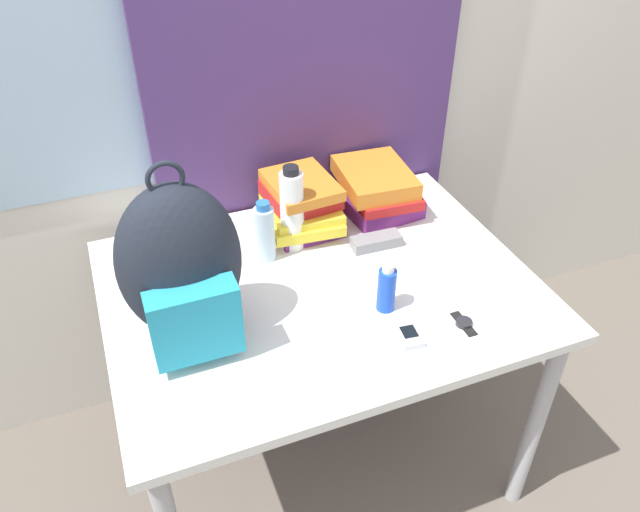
% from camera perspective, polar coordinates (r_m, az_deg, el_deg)
% --- Properties ---
extents(wall_back, '(6.00, 0.06, 2.50)m').
position_cam_1_polar(wall_back, '(1.94, -6.14, 18.08)').
color(wall_back, silver).
rests_on(wall_back, ground_plane).
extents(curtain_blue, '(1.00, 0.04, 2.50)m').
position_cam_1_polar(curtain_blue, '(1.93, -1.14, 18.20)').
color(curtain_blue, '#4C336B').
rests_on(curtain_blue, ground_plane).
extents(desk, '(1.17, 0.89, 0.77)m').
position_cam_1_polar(desk, '(1.79, 0.00, -4.80)').
color(desk, silver).
rests_on(desk, ground_plane).
extents(backpack, '(0.30, 0.26, 0.48)m').
position_cam_1_polar(backpack, '(1.50, -12.57, -1.09)').
color(backpack, '#1E232D').
rests_on(backpack, desk).
extents(book_stack_left, '(0.24, 0.28, 0.17)m').
position_cam_1_polar(book_stack_left, '(1.92, -1.71, 4.76)').
color(book_stack_left, '#6B2370').
rests_on(book_stack_left, desk).
extents(book_stack_center, '(0.25, 0.29, 0.14)m').
position_cam_1_polar(book_stack_center, '(2.02, 5.25, 6.08)').
color(book_stack_center, '#6B2370').
rests_on(book_stack_center, desk).
extents(water_bottle, '(0.06, 0.06, 0.19)m').
position_cam_1_polar(water_bottle, '(1.79, -5.08, 2.13)').
color(water_bottle, silver).
rests_on(water_bottle, desk).
extents(sports_bottle, '(0.07, 0.07, 0.27)m').
position_cam_1_polar(sports_bottle, '(1.81, -2.57, 4.24)').
color(sports_bottle, white).
rests_on(sports_bottle, desk).
extents(sunscreen_bottle, '(0.05, 0.05, 0.15)m').
position_cam_1_polar(sunscreen_bottle, '(1.63, 6.11, -2.98)').
color(sunscreen_bottle, blue).
rests_on(sunscreen_bottle, desk).
extents(cell_phone, '(0.06, 0.10, 0.02)m').
position_cam_1_polar(cell_phone, '(1.59, 8.12, -7.07)').
color(cell_phone, '#B7BCC6').
rests_on(cell_phone, desk).
extents(sunglasses_case, '(0.15, 0.06, 0.04)m').
position_cam_1_polar(sunglasses_case, '(1.87, 5.16, 1.33)').
color(sunglasses_case, gray).
rests_on(sunglasses_case, desk).
extents(wristwatch, '(0.04, 0.09, 0.01)m').
position_cam_1_polar(wristwatch, '(1.65, 13.02, -5.99)').
color(wristwatch, black).
rests_on(wristwatch, desk).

